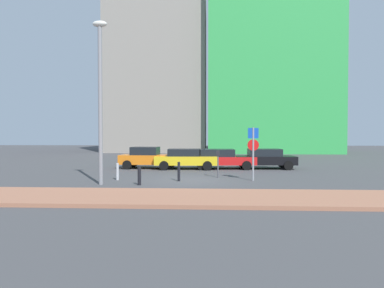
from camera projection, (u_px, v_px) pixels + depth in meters
ground_plane at (189, 180)px, 17.34m from camera, size 120.00×120.00×0.00m
sidewalk_brick at (180, 197)px, 12.08m from camera, size 40.00×3.27×0.14m
parked_car_orange at (149, 157)px, 23.49m from camera, size 4.33×2.08×1.56m
parked_car_yellow at (186, 158)px, 22.95m from camera, size 4.42×1.96×1.44m
parked_car_red at (221, 158)px, 23.12m from camera, size 4.67×2.21×1.42m
parked_car_black at (265, 158)px, 23.17m from camera, size 4.27×2.08×1.44m
parking_sign_post at (253, 147)px, 17.03m from camera, size 0.60×0.10×2.82m
parking_meter at (218, 160)px, 18.31m from camera, size 0.18×0.14×1.53m
street_lamp at (100, 90)px, 15.58m from camera, size 0.70×0.36×7.91m
traffic_bollard_near at (139, 176)px, 15.52m from camera, size 0.17×0.17×0.88m
traffic_bollard_mid at (179, 172)px, 16.89m from camera, size 0.14×0.14×1.01m
traffic_bollard_far at (117, 172)px, 17.34m from camera, size 0.15×0.15×0.91m
building_colorful_midrise at (268, 75)px, 46.76m from camera, size 17.46×12.40×22.29m
building_under_construction at (161, 78)px, 50.79m from camera, size 14.09×15.57×22.91m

